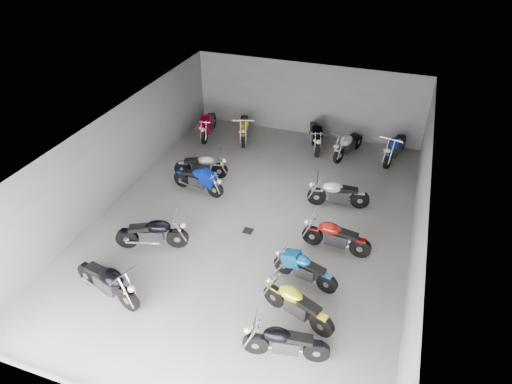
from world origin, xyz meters
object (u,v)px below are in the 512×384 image
motorcycle_right_b (297,304)px  motorcycle_right_d (336,236)px  motorcycle_left_c (153,233)px  motorcycle_back_e (348,144)px  drain_grate (248,231)px  motorcycle_right_c (304,269)px  motorcycle_right_f (338,193)px  motorcycle_back_d (315,136)px  motorcycle_left_a (107,281)px  motorcycle_left_e (199,180)px  motorcycle_right_a (285,342)px  motorcycle_back_f (395,148)px  motorcycle_back_a (208,125)px  motorcycle_back_b (244,128)px  motorcycle_left_f (201,166)px

motorcycle_right_b → motorcycle_right_d: size_ratio=0.96×
motorcycle_left_c → motorcycle_back_e: size_ratio=1.02×
drain_grate → motorcycle_right_c: bearing=-35.4°
motorcycle_right_f → motorcycle_back_d: size_ratio=0.94×
motorcycle_left_a → motorcycle_right_b: 5.04m
motorcycle_left_e → motorcycle_back_d: (3.18, 4.72, 0.05)m
motorcycle_right_a → motorcycle_right_d: size_ratio=0.96×
motorcycle_left_c → motorcycle_left_e: motorcycle_left_c is taller
motorcycle_right_c → motorcycle_back_f: bearing=1.1°
motorcycle_back_d → motorcycle_back_f: motorcycle_back_f is taller
motorcycle_right_c → motorcycle_back_f: 8.09m
motorcycle_left_e → motorcycle_back_f: bearing=135.6°
motorcycle_back_a → motorcycle_back_b: size_ratio=1.01×
motorcycle_left_c → motorcycle_left_e: (-0.00, 3.25, -0.03)m
motorcycle_left_a → motorcycle_right_b: (4.95, 0.93, -0.04)m
motorcycle_left_f → motorcycle_right_a: 8.50m
motorcycle_right_b → motorcycle_right_c: size_ratio=1.05×
drain_grate → motorcycle_right_c: motorcycle_right_c is taller
motorcycle_right_a → motorcycle_back_f: motorcycle_back_f is taller
motorcycle_back_a → motorcycle_back_e: bearing=171.0°
motorcycle_left_c → motorcycle_right_a: 5.48m
motorcycle_left_e → motorcycle_right_f: 4.95m
motorcycle_left_e → motorcycle_back_e: 6.41m
motorcycle_left_c → motorcycle_back_f: 10.27m
motorcycle_left_f → motorcycle_back_b: motorcycle_back_b is taller
motorcycle_right_b → drain_grate: bearing=59.7°
motorcycle_left_c → motorcycle_left_f: size_ratio=1.05×
motorcycle_back_b → drain_grate: bearing=93.1°
drain_grate → motorcycle_back_e: motorcycle_back_e is taller
drain_grate → motorcycle_left_a: motorcycle_left_a is taller
motorcycle_left_c → motorcycle_back_e: motorcycle_left_c is taller
motorcycle_left_a → motorcycle_right_d: (5.35, 3.91, -0.04)m
motorcycle_left_e → motorcycle_back_f: size_ratio=0.91×
motorcycle_right_a → drain_grate: bearing=19.4°
motorcycle_back_f → motorcycle_left_a: bearing=71.0°
motorcycle_left_e → motorcycle_back_b: motorcycle_back_b is taller
motorcycle_right_d → motorcycle_back_d: (-2.09, 6.25, 0.05)m
motorcycle_left_f → motorcycle_right_f: bearing=74.7°
drain_grate → motorcycle_left_e: size_ratio=0.15×
motorcycle_left_a → motorcycle_left_c: bearing=-167.0°
motorcycle_back_e → motorcycle_back_f: bearing=-151.5°
motorcycle_right_b → motorcycle_right_f: bearing=20.4°
motorcycle_left_f → motorcycle_back_b: size_ratio=0.92×
motorcycle_left_e → motorcycle_back_f: motorcycle_back_f is taller
motorcycle_right_d → motorcycle_back_e: size_ratio=1.02×
motorcycle_back_e → motorcycle_back_d: bearing=9.1°
motorcycle_right_d → motorcycle_right_f: same height
motorcycle_back_e → motorcycle_left_f: bearing=54.7°
motorcycle_right_a → motorcycle_back_b: 11.26m
motorcycle_left_f → motorcycle_right_b: bearing=30.3°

